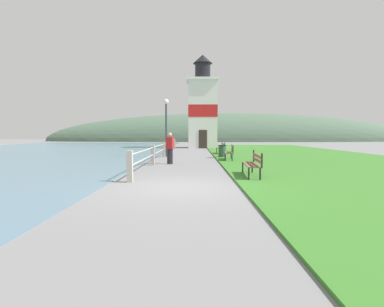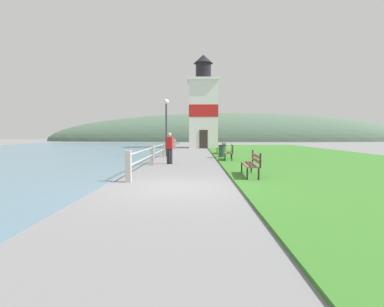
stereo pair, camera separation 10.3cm
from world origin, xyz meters
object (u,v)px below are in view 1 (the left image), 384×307
lamp_post (166,117)px  person_strolling (170,147)px  lighthouse (203,109)px  trash_bin (222,151)px  park_bench_near (253,163)px  park_bench_far (221,147)px  park_bench_midway (230,152)px

lamp_post → person_strolling: bearing=-82.5°
lighthouse → trash_bin: size_ratio=12.37×
person_strolling → lamp_post: lamp_post is taller
park_bench_near → park_bench_far: 12.27m
park_bench_far → trash_bin: size_ratio=2.10×
park_bench_midway → person_strolling: bearing=34.8°
park_bench_midway → trash_bin: size_ratio=2.21×
lighthouse → person_strolling: bearing=-96.8°
park_bench_near → park_bench_midway: same height
park_bench_near → person_strolling: (-3.41, 4.83, 0.35)m
park_bench_near → person_strolling: person_strolling is taller
park_bench_near → lamp_post: lamp_post is taller
park_bench_midway → person_strolling: person_strolling is taller
park_bench_midway → lighthouse: lighthouse is taller
lighthouse → person_strolling: 18.85m
park_bench_near → lamp_post: 10.90m
lamp_post → trash_bin: bearing=-14.9°
lighthouse → person_strolling: size_ratio=6.33×
park_bench_near → park_bench_midway: bearing=-86.3°
park_bench_midway → lamp_post: 5.55m
park_bench_midway → person_strolling: size_ratio=1.13×
park_bench_far → lamp_post: size_ratio=0.44×
lamp_post → park_bench_near: bearing=-67.5°
lighthouse → person_strolling: lighthouse is taller
park_bench_far → lamp_post: bearing=29.0°
person_strolling → park_bench_far: bearing=0.3°
person_strolling → lighthouse: bearing=17.8°
lighthouse → person_strolling: (-2.18, -18.39, -3.52)m
park_bench_near → trash_bin: size_ratio=2.40×
park_bench_midway → person_strolling: 3.89m
person_strolling → trash_bin: (3.11, 4.03, -0.47)m
park_bench_near → park_bench_far: bearing=-86.4°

